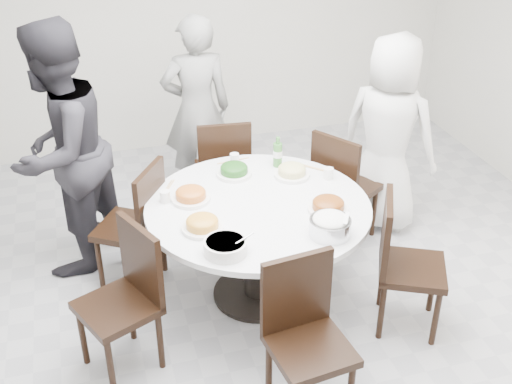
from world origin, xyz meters
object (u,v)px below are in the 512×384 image
object	(u,v)px
chair_se	(413,266)
diner_middle	(197,110)
dining_table	(258,251)
soup_bowl	(225,247)
chair_s	(311,346)
diner_right	(388,134)
rice_bowl	(330,227)
chair_nw	(129,225)
diner_left	(60,152)
beverage_bottle	(278,152)
chair_sw	(117,305)
chair_n	(222,168)
chair_ne	(347,185)

from	to	relation	value
chair_se	diner_middle	world-z (taller)	diner_middle
dining_table	soup_bowl	xyz separation A→B (m)	(-0.34, -0.47, 0.42)
chair_s	diner_right	size ratio (longest dim) A/B	0.59
dining_table	rice_bowl	world-z (taller)	rice_bowl
chair_nw	diner_middle	world-z (taller)	diner_middle
diner_left	rice_bowl	bearing A→B (deg)	85.50
chair_nw	soup_bowl	size ratio (longest dim) A/B	3.65
soup_bowl	beverage_bottle	bearing A→B (deg)	56.85
dining_table	chair_se	world-z (taller)	chair_se
chair_sw	diner_left	size ratio (longest dim) A/B	0.51
dining_table	diner_middle	distance (m)	1.61
diner_middle	chair_n	bearing A→B (deg)	103.77
dining_table	chair_s	distance (m)	1.08
chair_nw	diner_middle	xyz separation A→B (m)	(0.74, 1.12, 0.35)
chair_se	diner_right	xyz separation A→B (m)	(0.40, 1.23, 0.33)
chair_nw	chair_n	bearing A→B (deg)	160.70
chair_s	diner_left	xyz separation A→B (m)	(-1.21, 1.87, 0.46)
diner_right	rice_bowl	bearing A→B (deg)	97.20
rice_bowl	soup_bowl	size ratio (longest dim) A/B	0.99
chair_nw	chair_s	bearing A→B (deg)	61.10
chair_n	chair_sw	distance (m)	1.82
diner_middle	soup_bowl	bearing A→B (deg)	84.32
dining_table	diner_left	world-z (taller)	diner_left
chair_n	diner_left	world-z (taller)	diner_left
chair_nw	chair_se	distance (m)	1.97
chair_se	chair_n	bearing A→B (deg)	53.72
dining_table	chair_n	bearing A→B (deg)	89.43
diner_middle	chair_nw	bearing A→B (deg)	57.90
chair_s	soup_bowl	world-z (taller)	chair_s
dining_table	chair_ne	world-z (taller)	chair_ne
dining_table	beverage_bottle	distance (m)	0.76
chair_n	chair_nw	world-z (taller)	same
chair_ne	diner_right	bearing A→B (deg)	-104.29
chair_ne	chair_n	xyz separation A→B (m)	(-0.87, 0.55, 0.00)
chair_s	soup_bowl	xyz separation A→B (m)	(-0.32, 0.60, 0.32)
chair_ne	chair_se	world-z (taller)	same
soup_bowl	chair_ne	bearing A→B (deg)	39.43
dining_table	chair_nw	xyz separation A→B (m)	(-0.83, 0.43, 0.10)
chair_se	diner_middle	xyz separation A→B (m)	(-0.96, 2.12, 0.35)
chair_ne	diner_middle	size ratio (longest dim) A/B	0.58
diner_middle	rice_bowl	distance (m)	2.06
dining_table	chair_sw	bearing A→B (deg)	-156.72
chair_ne	rice_bowl	distance (m)	1.20
chair_ne	soup_bowl	bearing A→B (deg)	96.76
chair_ne	rice_bowl	size ratio (longest dim) A/B	3.69
chair_nw	diner_middle	distance (m)	1.38
chair_ne	diner_left	bearing A→B (deg)	50.23
diner_middle	rice_bowl	bearing A→B (deg)	102.81
chair_se	diner_left	bearing A→B (deg)	83.18
rice_bowl	soup_bowl	world-z (taller)	rice_bowl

